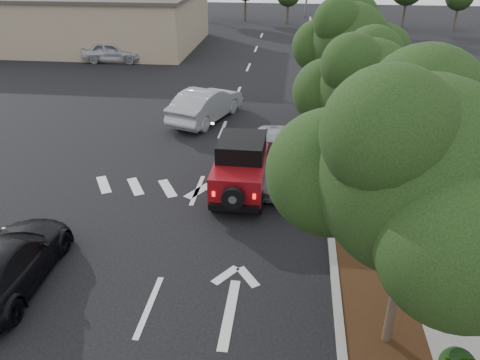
# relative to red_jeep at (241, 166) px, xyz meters

# --- Properties ---
(ground) EXTENTS (120.00, 120.00, 0.00)m
(ground) POSITION_rel_red_jeep_xyz_m (-1.58, -6.15, -1.00)
(ground) COLOR black
(ground) RESTS_ON ground
(curb) EXTENTS (0.20, 70.00, 0.15)m
(curb) POSITION_rel_red_jeep_xyz_m (3.02, 5.85, -0.93)
(curb) COLOR #9E9B93
(curb) RESTS_ON ground
(planting_strip) EXTENTS (1.80, 70.00, 0.12)m
(planting_strip) POSITION_rel_red_jeep_xyz_m (4.02, 5.85, -0.94)
(planting_strip) COLOR black
(planting_strip) RESTS_ON ground
(sidewalk) EXTENTS (2.00, 70.00, 0.12)m
(sidewalk) POSITION_rel_red_jeep_xyz_m (5.92, 5.85, -0.94)
(sidewalk) COLOR gray
(sidewalk) RESTS_ON ground
(hedge) EXTENTS (0.80, 70.00, 0.80)m
(hedge) POSITION_rel_red_jeep_xyz_m (7.32, 5.85, -0.60)
(hedge) COLOR black
(hedge) RESTS_ON ground
(commercial_building) EXTENTS (22.00, 12.00, 4.00)m
(commercial_building) POSITION_rel_red_jeep_xyz_m (-17.58, 23.85, 1.00)
(commercial_building) COLOR gray
(commercial_building) RESTS_ON ground
(transmission_tower) EXTENTS (7.00, 4.00, 28.00)m
(transmission_tower) POSITION_rel_red_jeep_xyz_m (4.42, 41.85, -1.00)
(transmission_tower) COLOR slate
(transmission_tower) RESTS_ON ground
(street_tree_near) EXTENTS (3.80, 3.80, 5.92)m
(street_tree_near) POSITION_rel_red_jeep_xyz_m (4.02, -6.65, -1.00)
(street_tree_near) COLOR black
(street_tree_near) RESTS_ON ground
(street_tree_mid) EXTENTS (3.20, 3.20, 5.32)m
(street_tree_mid) POSITION_rel_red_jeep_xyz_m (4.02, 0.35, -1.00)
(street_tree_mid) COLOR black
(street_tree_mid) RESTS_ON ground
(street_tree_far) EXTENTS (3.40, 3.40, 5.62)m
(street_tree_far) POSITION_rel_red_jeep_xyz_m (4.02, 6.85, -1.00)
(street_tree_far) COLOR black
(street_tree_far) RESTS_ON ground
(light_pole_a) EXTENTS (2.00, 0.22, 9.00)m
(light_pole_a) POSITION_rel_red_jeep_xyz_m (-8.08, 19.85, -1.00)
(light_pole_a) COLOR slate
(light_pole_a) RESTS_ON ground
(light_pole_b) EXTENTS (2.00, 0.22, 9.00)m
(light_pole_b) POSITION_rel_red_jeep_xyz_m (-9.08, 31.85, -1.00)
(light_pole_b) COLOR slate
(light_pole_b) RESTS_ON ground
(red_jeep) EXTENTS (1.76, 3.88, 1.97)m
(red_jeep) POSITION_rel_red_jeep_xyz_m (0.00, 0.00, 0.00)
(red_jeep) COLOR black
(red_jeep) RESTS_ON ground
(silver_suv_ahead) EXTENTS (2.63, 5.41, 1.48)m
(silver_suv_ahead) POSITION_rel_red_jeep_xyz_m (1.38, 1.47, -0.26)
(silver_suv_ahead) COLOR #A5A7AD
(silver_suv_ahead) RESTS_ON ground
(black_suv_oncoming) EXTENTS (2.07, 4.73, 1.35)m
(black_suv_oncoming) POSITION_rel_red_jeep_xyz_m (-5.38, -5.76, -0.32)
(black_suv_oncoming) COLOR black
(black_suv_oncoming) RESTS_ON ground
(silver_sedan_oncoming) EXTENTS (3.20, 5.13, 1.60)m
(silver_sedan_oncoming) POSITION_rel_red_jeep_xyz_m (-2.58, 7.09, -0.20)
(silver_sedan_oncoming) COLOR #98999F
(silver_sedan_oncoming) RESTS_ON ground
(parked_suv) EXTENTS (4.45, 2.10, 1.47)m
(parked_suv) POSITION_rel_red_jeep_xyz_m (-11.51, 18.29, -0.27)
(parked_suv) COLOR #A9AAB0
(parked_suv) RESTS_ON ground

